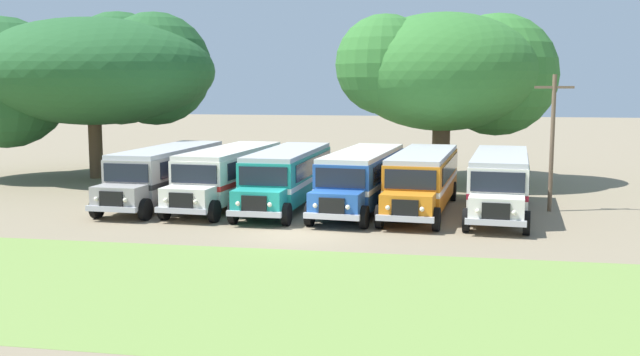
{
  "coord_description": "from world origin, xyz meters",
  "views": [
    {
      "loc": [
        6.23,
        -28.48,
        6.09
      ],
      "look_at": [
        0.0,
        5.4,
        1.6
      ],
      "focal_mm": 40.72,
      "sensor_mm": 36.0,
      "label": 1
    }
  ],
  "objects_px": {
    "parked_bus_slot_0": "(167,172)",
    "utility_pole": "(552,139)",
    "parked_bus_slot_1": "(229,173)",
    "parked_bus_slot_5": "(500,180)",
    "parked_bus_slot_4": "(423,178)",
    "parked_bus_slot_3": "(362,177)",
    "secondary_tree": "(89,73)",
    "parked_bus_slot_2": "(287,175)",
    "broad_shade_tree": "(449,72)"
  },
  "relations": [
    {
      "from": "parked_bus_slot_0",
      "to": "parked_bus_slot_4",
      "type": "bearing_deg",
      "value": 92.52
    },
    {
      "from": "parked_bus_slot_1",
      "to": "utility_pole",
      "type": "height_order",
      "value": "utility_pole"
    },
    {
      "from": "parked_bus_slot_2",
      "to": "parked_bus_slot_4",
      "type": "height_order",
      "value": "same"
    },
    {
      "from": "utility_pole",
      "to": "parked_bus_slot_3",
      "type": "bearing_deg",
      "value": -174.44
    },
    {
      "from": "parked_bus_slot_4",
      "to": "broad_shade_tree",
      "type": "xyz_separation_m",
      "value": [
        1.05,
        10.15,
        5.22
      ]
    },
    {
      "from": "parked_bus_slot_3",
      "to": "utility_pole",
      "type": "relative_size",
      "value": 1.68
    },
    {
      "from": "parked_bus_slot_2",
      "to": "secondary_tree",
      "type": "bearing_deg",
      "value": -119.28
    },
    {
      "from": "parked_bus_slot_0",
      "to": "utility_pole",
      "type": "distance_m",
      "value": 19.21
    },
    {
      "from": "parked_bus_slot_0",
      "to": "utility_pole",
      "type": "relative_size",
      "value": 1.67
    },
    {
      "from": "parked_bus_slot_4",
      "to": "parked_bus_slot_2",
      "type": "bearing_deg",
      "value": -84.88
    },
    {
      "from": "broad_shade_tree",
      "to": "parked_bus_slot_3",
      "type": "bearing_deg",
      "value": -111.38
    },
    {
      "from": "parked_bus_slot_5",
      "to": "utility_pole",
      "type": "distance_m",
      "value": 3.24
    },
    {
      "from": "parked_bus_slot_0",
      "to": "secondary_tree",
      "type": "bearing_deg",
      "value": -132.66
    },
    {
      "from": "parked_bus_slot_2",
      "to": "broad_shade_tree",
      "type": "distance_m",
      "value": 13.83
    },
    {
      "from": "broad_shade_tree",
      "to": "secondary_tree",
      "type": "bearing_deg",
      "value": -176.9
    },
    {
      "from": "parked_bus_slot_1",
      "to": "parked_bus_slot_5",
      "type": "bearing_deg",
      "value": 92.53
    },
    {
      "from": "parked_bus_slot_5",
      "to": "secondary_tree",
      "type": "xyz_separation_m",
      "value": [
        -25.52,
        9.07,
        5.2
      ]
    },
    {
      "from": "parked_bus_slot_1",
      "to": "parked_bus_slot_3",
      "type": "distance_m",
      "value": 6.82
    },
    {
      "from": "parked_bus_slot_0",
      "to": "parked_bus_slot_2",
      "type": "distance_m",
      "value": 6.38
    },
    {
      "from": "parked_bus_slot_0",
      "to": "broad_shade_tree",
      "type": "height_order",
      "value": "broad_shade_tree"
    },
    {
      "from": "parked_bus_slot_3",
      "to": "secondary_tree",
      "type": "height_order",
      "value": "secondary_tree"
    },
    {
      "from": "parked_bus_slot_5",
      "to": "utility_pole",
      "type": "relative_size",
      "value": 1.68
    },
    {
      "from": "broad_shade_tree",
      "to": "utility_pole",
      "type": "bearing_deg",
      "value": -61.9
    },
    {
      "from": "broad_shade_tree",
      "to": "utility_pole",
      "type": "relative_size",
      "value": 2.03
    },
    {
      "from": "parked_bus_slot_3",
      "to": "utility_pole",
      "type": "height_order",
      "value": "utility_pole"
    },
    {
      "from": "parked_bus_slot_4",
      "to": "secondary_tree",
      "type": "xyz_separation_m",
      "value": [
        -21.9,
        8.9,
        5.2
      ]
    },
    {
      "from": "parked_bus_slot_5",
      "to": "broad_shade_tree",
      "type": "relative_size",
      "value": 0.83
    },
    {
      "from": "utility_pole",
      "to": "parked_bus_slot_0",
      "type": "bearing_deg",
      "value": -177.58
    },
    {
      "from": "parked_bus_slot_1",
      "to": "parked_bus_slot_3",
      "type": "bearing_deg",
      "value": 92.11
    },
    {
      "from": "parked_bus_slot_0",
      "to": "parked_bus_slot_1",
      "type": "distance_m",
      "value": 3.31
    },
    {
      "from": "parked_bus_slot_3",
      "to": "secondary_tree",
      "type": "bearing_deg",
      "value": -109.9
    },
    {
      "from": "parked_bus_slot_1",
      "to": "broad_shade_tree",
      "type": "bearing_deg",
      "value": 136.62
    },
    {
      "from": "secondary_tree",
      "to": "parked_bus_slot_0",
      "type": "bearing_deg",
      "value": -45.2
    },
    {
      "from": "parked_bus_slot_2",
      "to": "secondary_tree",
      "type": "distance_m",
      "value": 18.41
    },
    {
      "from": "parked_bus_slot_4",
      "to": "broad_shade_tree",
      "type": "bearing_deg",
      "value": 178.73
    },
    {
      "from": "parked_bus_slot_1",
      "to": "parked_bus_slot_5",
      "type": "relative_size",
      "value": 1.0
    },
    {
      "from": "parked_bus_slot_5",
      "to": "secondary_tree",
      "type": "relative_size",
      "value": 0.64
    },
    {
      "from": "utility_pole",
      "to": "parked_bus_slot_4",
      "type": "bearing_deg",
      "value": -172.34
    },
    {
      "from": "parked_bus_slot_0",
      "to": "parked_bus_slot_3",
      "type": "xyz_separation_m",
      "value": [
        10.12,
        -0.07,
        0.0
      ]
    },
    {
      "from": "broad_shade_tree",
      "to": "parked_bus_slot_0",
      "type": "bearing_deg",
      "value": -144.3
    },
    {
      "from": "parked_bus_slot_0",
      "to": "utility_pole",
      "type": "height_order",
      "value": "utility_pole"
    },
    {
      "from": "parked_bus_slot_4",
      "to": "broad_shade_tree",
      "type": "height_order",
      "value": "broad_shade_tree"
    },
    {
      "from": "parked_bus_slot_4",
      "to": "secondary_tree",
      "type": "bearing_deg",
      "value": -107.48
    },
    {
      "from": "parked_bus_slot_5",
      "to": "parked_bus_slot_4",
      "type": "bearing_deg",
      "value": -87.82
    },
    {
      "from": "parked_bus_slot_1",
      "to": "secondary_tree",
      "type": "distance_m",
      "value": 15.85
    },
    {
      "from": "parked_bus_slot_4",
      "to": "secondary_tree",
      "type": "height_order",
      "value": "secondary_tree"
    },
    {
      "from": "parked_bus_slot_3",
      "to": "broad_shade_tree",
      "type": "height_order",
      "value": "broad_shade_tree"
    },
    {
      "from": "parked_bus_slot_1",
      "to": "parked_bus_slot_2",
      "type": "bearing_deg",
      "value": 90.15
    },
    {
      "from": "parked_bus_slot_0",
      "to": "parked_bus_slot_5",
      "type": "height_order",
      "value": "same"
    },
    {
      "from": "secondary_tree",
      "to": "parked_bus_slot_3",
      "type": "bearing_deg",
      "value": -25.31
    }
  ]
}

